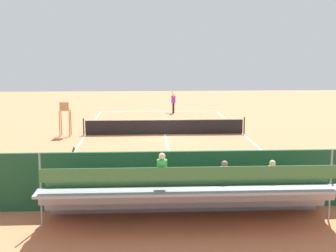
{
  "coord_description": "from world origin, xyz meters",
  "views": [
    {
      "loc": [
        1.37,
        29.61,
        5.47
      ],
      "look_at": [
        0.0,
        4.0,
        1.2
      ],
      "focal_mm": 50.74,
      "sensor_mm": 36.0,
      "label": 1
    }
  ],
  "objects_px": {
    "equipment_bag": "(218,197)",
    "line_judge": "(71,173)",
    "tennis_net": "(165,127)",
    "courtside_bench": "(258,185)",
    "umpire_chair": "(65,115)",
    "tennis_ball_near": "(200,116)",
    "bleacher_stand": "(186,194)",
    "tennis_player": "(173,101)",
    "tennis_racket": "(170,113)"
  },
  "relations": [
    {
      "from": "tennis_ball_near",
      "to": "umpire_chair",
      "type": "bearing_deg",
      "value": 40.97
    },
    {
      "from": "umpire_chair",
      "to": "tennis_racket",
      "type": "bearing_deg",
      "value": -125.98
    },
    {
      "from": "umpire_chair",
      "to": "courtside_bench",
      "type": "bearing_deg",
      "value": 124.53
    },
    {
      "from": "tennis_player",
      "to": "tennis_racket",
      "type": "relative_size",
      "value": 3.3
    },
    {
      "from": "tennis_net",
      "to": "line_judge",
      "type": "height_order",
      "value": "line_judge"
    },
    {
      "from": "tennis_net",
      "to": "equipment_bag",
      "type": "xyz_separation_m",
      "value": [
        -1.28,
        13.4,
        -0.32
      ]
    },
    {
      "from": "courtside_bench",
      "to": "bleacher_stand",
      "type": "bearing_deg",
      "value": 36.56
    },
    {
      "from": "bleacher_stand",
      "to": "umpire_chair",
      "type": "xyz_separation_m",
      "value": [
        6.17,
        -15.09,
        0.4
      ]
    },
    {
      "from": "equipment_bag",
      "to": "tennis_player",
      "type": "distance_m",
      "value": 23.28
    },
    {
      "from": "bleacher_stand",
      "to": "tennis_ball_near",
      "type": "xyz_separation_m",
      "value": [
        -3.25,
        -23.27,
        -0.88
      ]
    },
    {
      "from": "tennis_net",
      "to": "bleacher_stand",
      "type": "relative_size",
      "value": 1.14
    },
    {
      "from": "courtside_bench",
      "to": "line_judge",
      "type": "distance_m",
      "value": 6.75
    },
    {
      "from": "umpire_chair",
      "to": "line_judge",
      "type": "relative_size",
      "value": 1.11
    },
    {
      "from": "tennis_player",
      "to": "line_judge",
      "type": "relative_size",
      "value": 1.0
    },
    {
      "from": "tennis_racket",
      "to": "line_judge",
      "type": "distance_m",
      "value": 22.98
    },
    {
      "from": "line_judge",
      "to": "tennis_racket",
      "type": "bearing_deg",
      "value": -102.19
    },
    {
      "from": "tennis_net",
      "to": "equipment_bag",
      "type": "bearing_deg",
      "value": 95.46
    },
    {
      "from": "bleacher_stand",
      "to": "courtside_bench",
      "type": "xyz_separation_m",
      "value": [
        -2.79,
        -2.07,
        -0.35
      ]
    },
    {
      "from": "umpire_chair",
      "to": "tennis_racket",
      "type": "relative_size",
      "value": 3.66
    },
    {
      "from": "tennis_net",
      "to": "equipment_bag",
      "type": "distance_m",
      "value": 13.47
    },
    {
      "from": "tennis_net",
      "to": "line_judge",
      "type": "relative_size",
      "value": 5.35
    },
    {
      "from": "umpire_chair",
      "to": "equipment_bag",
      "type": "relative_size",
      "value": 2.38
    },
    {
      "from": "equipment_bag",
      "to": "line_judge",
      "type": "height_order",
      "value": "line_judge"
    },
    {
      "from": "courtside_bench",
      "to": "tennis_racket",
      "type": "distance_m",
      "value": 22.87
    },
    {
      "from": "bleacher_stand",
      "to": "equipment_bag",
      "type": "bearing_deg",
      "value": -124.04
    },
    {
      "from": "tennis_player",
      "to": "tennis_racket",
      "type": "bearing_deg",
      "value": 48.23
    },
    {
      "from": "courtside_bench",
      "to": "tennis_ball_near",
      "type": "height_order",
      "value": "courtside_bench"
    },
    {
      "from": "bleacher_stand",
      "to": "courtside_bench",
      "type": "relative_size",
      "value": 5.03
    },
    {
      "from": "tennis_racket",
      "to": "line_judge",
      "type": "bearing_deg",
      "value": 77.81
    },
    {
      "from": "umpire_chair",
      "to": "tennis_ball_near",
      "type": "distance_m",
      "value": 12.54
    },
    {
      "from": "umpire_chair",
      "to": "line_judge",
      "type": "xyz_separation_m",
      "value": [
        -2.24,
        12.68,
        -0.3
      ]
    },
    {
      "from": "umpire_chair",
      "to": "tennis_player",
      "type": "distance_m",
      "value": 12.53
    },
    {
      "from": "tennis_player",
      "to": "courtside_bench",
      "type": "bearing_deg",
      "value": 93.86
    },
    {
      "from": "bleacher_stand",
      "to": "courtside_bench",
      "type": "distance_m",
      "value": 3.49
    },
    {
      "from": "tennis_net",
      "to": "courtside_bench",
      "type": "distance_m",
      "value": 13.56
    },
    {
      "from": "tennis_player",
      "to": "line_judge",
      "type": "height_order",
      "value": "same"
    },
    {
      "from": "umpire_chair",
      "to": "equipment_bag",
      "type": "height_order",
      "value": "umpire_chair"
    },
    {
      "from": "tennis_net",
      "to": "umpire_chair",
      "type": "height_order",
      "value": "umpire_chair"
    },
    {
      "from": "bleacher_stand",
      "to": "equipment_bag",
      "type": "height_order",
      "value": "bleacher_stand"
    },
    {
      "from": "umpire_chair",
      "to": "tennis_player",
      "type": "xyz_separation_m",
      "value": [
        -7.4,
        -10.11,
        -0.3
      ]
    },
    {
      "from": "tennis_net",
      "to": "tennis_player",
      "type": "height_order",
      "value": "tennis_player"
    },
    {
      "from": "tennis_racket",
      "to": "tennis_ball_near",
      "type": "relative_size",
      "value": 8.85
    },
    {
      "from": "tennis_player",
      "to": "equipment_bag",
      "type": "bearing_deg",
      "value": 90.21
    },
    {
      "from": "tennis_ball_near",
      "to": "line_judge",
      "type": "bearing_deg",
      "value": 71.01
    },
    {
      "from": "tennis_ball_near",
      "to": "line_judge",
      "type": "relative_size",
      "value": 0.03
    },
    {
      "from": "umpire_chair",
      "to": "line_judge",
      "type": "height_order",
      "value": "umpire_chair"
    },
    {
      "from": "umpire_chair",
      "to": "courtside_bench",
      "type": "distance_m",
      "value": 15.83
    },
    {
      "from": "bleacher_stand",
      "to": "tennis_racket",
      "type": "bearing_deg",
      "value": -92.11
    },
    {
      "from": "courtside_bench",
      "to": "tennis_player",
      "type": "xyz_separation_m",
      "value": [
        1.56,
        -23.14,
        0.46
      ]
    },
    {
      "from": "tennis_ball_near",
      "to": "equipment_bag",
      "type": "bearing_deg",
      "value": 84.81
    }
  ]
}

